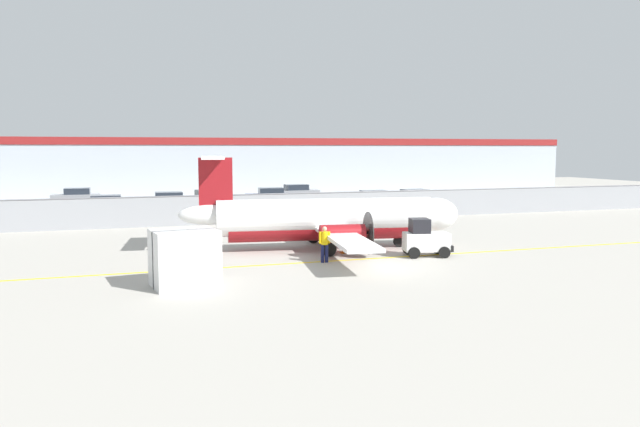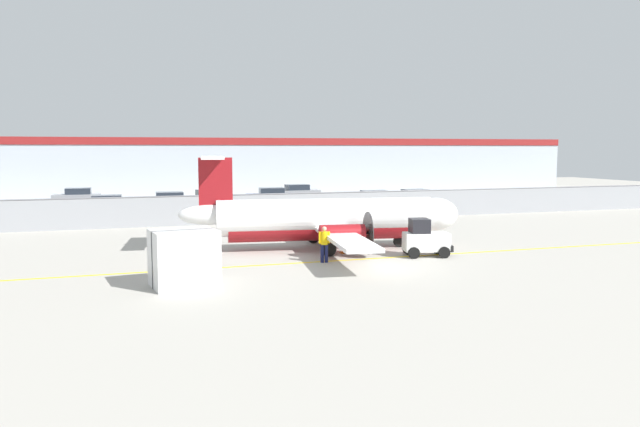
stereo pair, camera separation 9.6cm
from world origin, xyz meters
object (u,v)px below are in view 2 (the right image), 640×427
object	(u,v)px
parked_car_2	(168,202)
baggage_tug	(425,239)
parked_car_0	(77,197)
parked_car_3	(209,199)
traffic_cone_far_left	(344,247)
traffic_cone_near_left	(197,242)
parked_car_5	(298,192)
cargo_container	(184,258)
traffic_cone_near_right	(439,240)
ground_crew_worker	(324,242)
parked_car_4	(270,196)
parked_car_7	(415,198)
parked_car_1	(109,205)
parked_car_6	(376,200)
commuter_airplane	(331,219)

from	to	relation	value
parked_car_2	baggage_tug	bearing A→B (deg)	113.96
parked_car_0	parked_car_3	bearing A→B (deg)	152.48
traffic_cone_far_left	parked_car_0	bearing A→B (deg)	114.20
baggage_tug	traffic_cone_near_left	xyz separation A→B (m)	(-10.35, 6.32, -0.54)
parked_car_5	traffic_cone_near_left	bearing A→B (deg)	-118.84
cargo_container	parked_car_3	world-z (taller)	cargo_container
cargo_container	traffic_cone_near_right	xyz separation A→B (m)	(14.35, 5.89, -0.79)
traffic_cone_near_left	traffic_cone_far_left	bearing A→B (deg)	-31.47
traffic_cone_near_left	parked_car_0	xyz separation A→B (m)	(-7.38, 27.52, 0.58)
ground_crew_worker	traffic_cone_near_left	xyz separation A→B (m)	(-5.10, 6.34, -0.64)
traffic_cone_far_left	parked_car_4	xyz separation A→B (m)	(2.67, 26.53, 0.58)
baggage_tug	parked_car_7	distance (m)	24.84
ground_crew_worker	parked_car_1	distance (m)	25.64
parked_car_4	parked_car_6	bearing A→B (deg)	145.51
parked_car_3	parked_car_6	bearing A→B (deg)	150.80
commuter_airplane	parked_car_4	world-z (taller)	commuter_airplane
traffic_cone_near_right	parked_car_3	xyz separation A→B (m)	(-8.97, 24.87, 0.58)
traffic_cone_near_right	parked_car_3	world-z (taller)	parked_car_3
ground_crew_worker	parked_car_4	size ratio (longest dim) A/B	0.39
parked_car_7	parked_car_6	bearing A→B (deg)	-2.31
parked_car_1	parked_car_4	size ratio (longest dim) A/B	0.98
commuter_airplane	parked_car_6	bearing A→B (deg)	68.13
cargo_container	parked_car_7	bearing A→B (deg)	40.39
parked_car_2	traffic_cone_near_right	bearing A→B (deg)	120.99
traffic_cone_far_left	parked_car_6	world-z (taller)	parked_car_6
parked_car_3	parked_car_5	size ratio (longest dim) A/B	1.03
cargo_container	traffic_cone_near_right	size ratio (longest dim) A/B	4.14
parked_car_0	parked_car_4	size ratio (longest dim) A/B	0.98
parked_car_4	parked_car_3	bearing A→B (deg)	14.66
parked_car_5	baggage_tug	bearing A→B (deg)	-97.49
parked_car_3	ground_crew_worker	bearing A→B (deg)	85.79
commuter_airplane	ground_crew_worker	distance (m)	3.98
traffic_cone_near_left	parked_car_5	xyz separation A→B (m)	(13.52, 26.74, 0.58)
baggage_tug	parked_car_1	bearing A→B (deg)	135.23
ground_crew_worker	parked_car_1	xyz separation A→B (m)	(-9.68, 23.74, -0.06)
traffic_cone_far_left	parked_car_6	size ratio (longest dim) A/B	0.15
ground_crew_worker	parked_car_6	bearing A→B (deg)	-23.85
ground_crew_worker	parked_car_4	distance (m)	29.01
parked_car_2	parked_car_3	xyz separation A→B (m)	(3.60, 1.85, 0.00)
parked_car_1	parked_car_2	distance (m)	5.16
parked_car_0	parked_car_3	world-z (taller)	same
traffic_cone_far_left	parked_car_2	bearing A→B (deg)	105.90
parked_car_4	parked_car_5	distance (m)	5.94
parked_car_7	traffic_cone_near_right	bearing A→B (deg)	60.84
parked_car_4	traffic_cone_far_left	bearing A→B (deg)	89.61
commuter_airplane	cargo_container	xyz separation A→B (m)	(-8.34, -6.65, -0.50)
parked_car_1	cargo_container	bearing A→B (deg)	-82.32
parked_car_0	parked_car_2	distance (m)	10.98
baggage_tug	ground_crew_worker	xyz separation A→B (m)	(-5.26, -0.02, 0.10)
ground_crew_worker	traffic_cone_far_left	distance (m)	2.85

